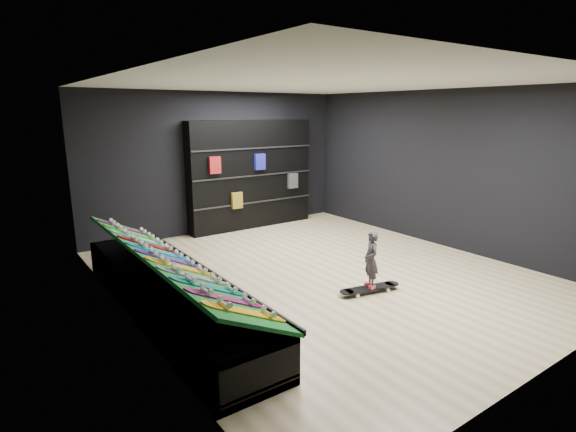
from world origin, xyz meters
TOP-DOWN VIEW (x-y plane):
  - floor at (0.00, 0.00)m, footprint 6.00×7.00m
  - ceiling at (0.00, 0.00)m, footprint 6.00×7.00m
  - wall_back at (0.00, 3.50)m, footprint 6.00×0.02m
  - wall_front at (0.00, -3.50)m, footprint 6.00×0.02m
  - wall_left at (-3.00, 0.00)m, footprint 0.02×7.00m
  - wall_right at (3.00, 0.00)m, footprint 0.02×7.00m
  - display_rack at (-2.55, 0.00)m, footprint 0.90×4.50m
  - turf_ramp at (-2.50, 0.00)m, footprint 0.92×4.50m
  - back_shelving at (0.70, 3.32)m, footprint 3.00×0.35m
  - floor_skateboard at (0.09, -1.03)m, footprint 1.00×0.42m
  - child at (0.09, -1.03)m, footprint 0.20×0.23m
  - display_board_0 at (-2.49, -1.90)m, footprint 0.93×0.22m
  - display_board_1 at (-2.49, -1.52)m, footprint 0.93×0.22m
  - display_board_2 at (-2.49, -1.14)m, footprint 0.93×0.22m
  - display_board_3 at (-2.49, -0.76)m, footprint 0.93×0.22m
  - display_board_4 at (-2.49, -0.38)m, footprint 0.93×0.22m
  - display_board_5 at (-2.49, 0.00)m, footprint 0.93×0.22m
  - display_board_6 at (-2.49, 0.38)m, footprint 0.93×0.22m
  - display_board_7 at (-2.49, 0.76)m, footprint 0.93×0.22m
  - display_board_8 at (-2.49, 1.14)m, footprint 0.93×0.22m
  - display_board_9 at (-2.49, 1.52)m, footprint 0.93×0.22m
  - display_board_10 at (-2.49, 1.90)m, footprint 0.93×0.22m

SIDE VIEW (x-z plane):
  - floor at x=0.00m, z-range -0.01..0.01m
  - floor_skateboard at x=0.09m, z-range 0.00..0.09m
  - display_rack at x=-2.55m, z-range 0.00..0.50m
  - child at x=0.09m, z-range 0.09..0.59m
  - turf_ramp at x=-2.50m, z-range 0.48..0.94m
  - display_board_0 at x=-2.49m, z-range 0.49..0.99m
  - display_board_1 at x=-2.49m, z-range 0.49..0.99m
  - display_board_2 at x=-2.49m, z-range 0.49..0.99m
  - display_board_3 at x=-2.49m, z-range 0.49..0.99m
  - display_board_4 at x=-2.49m, z-range 0.49..0.99m
  - display_board_5 at x=-2.49m, z-range 0.49..0.99m
  - display_board_6 at x=-2.49m, z-range 0.49..0.99m
  - display_board_7 at x=-2.49m, z-range 0.49..0.99m
  - display_board_8 at x=-2.49m, z-range 0.49..0.99m
  - display_board_9 at x=-2.49m, z-range 0.49..0.99m
  - display_board_10 at x=-2.49m, z-range 0.49..0.99m
  - back_shelving at x=0.70m, z-range 0.00..2.40m
  - wall_back at x=0.00m, z-range 0.00..3.00m
  - wall_front at x=0.00m, z-range 0.00..3.00m
  - wall_left at x=-3.00m, z-range 0.00..3.00m
  - wall_right at x=3.00m, z-range 0.00..3.00m
  - ceiling at x=0.00m, z-range 3.00..3.00m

